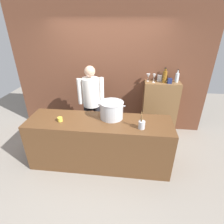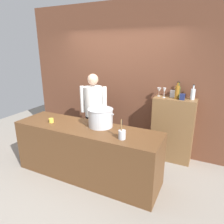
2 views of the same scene
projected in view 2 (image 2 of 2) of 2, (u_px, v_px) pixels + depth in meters
name	position (u px, v px, depth m)	size (l,w,h in m)	color
ground_plane	(88.00, 175.00, 3.60)	(8.00, 8.00, 0.00)	gray
brick_back_panel	(121.00, 79.00, 4.34)	(4.40, 0.10, 3.00)	brown
prep_counter	(87.00, 152.00, 3.46)	(2.48, 0.70, 0.90)	brown
bar_cabinet	(172.00, 130.00, 3.93)	(0.76, 0.32, 1.24)	brown
chef	(94.00, 109.00, 4.05)	(0.51, 0.40, 1.66)	black
stockpot_large	(101.00, 118.00, 3.31)	(0.47, 0.41, 0.30)	#B7BABF
utensil_crock	(122.00, 134.00, 2.87)	(0.10, 0.10, 0.29)	#B7BABF
butter_jar	(51.00, 120.00, 3.52)	(0.08, 0.08, 0.07)	yellow
wine_bottle_amber	(177.00, 92.00, 3.68)	(0.08, 0.08, 0.31)	#8C5919
wine_bottle_olive	(178.00, 92.00, 3.77)	(0.07, 0.07, 0.29)	#475123
wine_bottle_clear	(193.00, 94.00, 3.63)	(0.08, 0.08, 0.27)	silver
wine_glass_short	(164.00, 91.00, 3.76)	(0.07, 0.07, 0.18)	silver
wine_glass_wide	(159.00, 90.00, 3.88)	(0.08, 0.08, 0.16)	silver
spice_tin_navy	(182.00, 97.00, 3.63)	(0.08, 0.08, 0.11)	navy
spice_tin_silver	(173.00, 94.00, 3.83)	(0.08, 0.08, 0.13)	#B2B2B7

